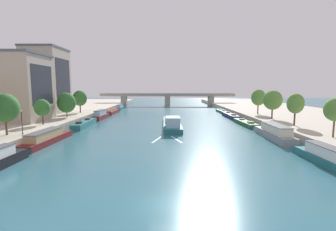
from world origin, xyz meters
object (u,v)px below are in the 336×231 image
object	(u,v)px
tree_left_distant	(81,98)
moored_boat_right_far	(246,123)
bridge_far	(168,98)
tree_left_far	(6,108)
barge_midriver	(173,123)
moored_boat_left_gap_after	(121,107)
moored_boat_left_second	(113,112)
moored_boat_left_near	(102,115)
moored_boat_left_far	(48,138)
lamppost_left_bank	(23,121)
tree_right_distant	(297,104)
moored_boat_right_near	(325,156)
moored_boat_right_midway	(275,133)
moored_boat_left_lone	(86,124)
tree_left_past_mid	(43,108)
tree_right_third	(274,100)
tree_right_midway	(260,98)
tree_left_midway	(68,103)
moored_boat_right_end	(222,111)
moored_boat_right_second	(231,116)

from	to	relation	value
tree_left_distant	moored_boat_right_far	bearing A→B (deg)	-15.60
tree_left_distant	bridge_far	size ratio (longest dim) A/B	0.10
tree_left_far	barge_midriver	bearing A→B (deg)	34.33
barge_midriver	moored_boat_right_far	size ratio (longest dim) A/B	1.72
barge_midriver	moored_boat_left_gap_after	size ratio (longest dim) A/B	2.32
bridge_far	moored_boat_left_second	bearing A→B (deg)	-120.32
moored_boat_left_near	bridge_far	distance (m)	55.46
moored_boat_left_far	lamppost_left_bank	distance (m)	4.83
tree_right_distant	moored_boat_right_near	bearing A→B (deg)	-108.18
moored_boat_left_gap_after	tree_right_distant	bearing A→B (deg)	-49.39
moored_boat_left_second	tree_left_far	world-z (taller)	tree_left_far
moored_boat_right_midway	moored_boat_left_lone	bearing A→B (deg)	160.81
moored_boat_left_gap_after	tree_left_past_mid	size ratio (longest dim) A/B	1.85
tree_right_third	tree_right_midway	xyz separation A→B (m)	(0.39, 10.63, 0.18)
moored_boat_left_near	moored_boat_right_midway	world-z (taller)	moored_boat_right_midway
moored_boat_left_second	tree_left_distant	distance (m)	16.84
moored_boat_left_near	moored_boat_left_second	size ratio (longest dim) A/B	0.79
moored_boat_left_lone	tree_left_midway	distance (m)	8.39
tree_right_midway	moored_boat_right_end	bearing A→B (deg)	106.34
moored_boat_right_far	moored_boat_left_second	bearing A→B (deg)	145.96
barge_midriver	tree_left_far	xyz separation A→B (m)	(-27.87, -19.03, 5.42)
moored_boat_right_midway	tree_left_distant	bearing A→B (deg)	147.97
moored_boat_right_near	moored_boat_right_midway	size ratio (longest dim) A/B	0.72
moored_boat_left_near	tree_left_distant	xyz separation A→B (m)	(-6.87, 1.71, 5.13)
moored_boat_left_second	tree_left_far	bearing A→B (deg)	-96.81
moored_boat_right_end	tree_right_third	distance (m)	32.73
moored_boat_left_near	moored_boat_right_second	world-z (taller)	moored_boat_left_near
tree_left_far	moored_boat_left_near	bearing A→B (deg)	79.53
barge_midriver	moored_boat_right_midway	world-z (taller)	barge_midriver
moored_boat_left_lone	moored_boat_left_near	xyz separation A→B (m)	(0.20, 13.88, 0.49)
moored_boat_right_near	moored_boat_right_far	xyz separation A→B (m)	(0.11, 31.56, -0.49)
moored_boat_right_end	bridge_far	distance (m)	39.04
tree_right_distant	bridge_far	xyz separation A→B (m)	(-26.58, 75.30, -2.10)
barge_midriver	moored_boat_left_lone	world-z (taller)	barge_midriver
barge_midriver	lamppost_left_bank	xyz separation A→B (m)	(-25.60, -18.42, 3.16)
moored_boat_left_gap_after	lamppost_left_bank	bearing A→B (deg)	-93.42
moored_boat_right_far	moored_boat_left_lone	bearing A→B (deg)	-176.79
moored_boat_left_second	tree_left_midway	bearing A→B (deg)	-102.11
moored_boat_left_near	tree_left_midway	xyz separation A→B (m)	(-5.97, -10.41, 4.53)
moored_boat_right_midway	bridge_far	world-z (taller)	bridge_far
moored_boat_right_end	tree_right_distant	bearing A→B (deg)	-82.31
moored_boat_right_far	tree_left_far	distance (m)	52.25
moored_boat_left_near	moored_boat_right_end	xyz separation A→B (m)	(41.23, 18.68, -0.66)
barge_midriver	moored_boat_left_far	xyz separation A→B (m)	(-22.03, -17.44, 0.05)
moored_boat_right_end	tree_left_far	world-z (taller)	tree_left_far
moored_boat_left_near	tree_left_past_mid	distance (m)	23.60
moored_boat_left_far	moored_boat_right_near	distance (m)	42.48
tree_left_past_mid	tree_right_third	world-z (taller)	tree_right_third
moored_boat_right_far	tree_left_far	bearing A→B (deg)	-154.77
moored_boat_right_near	moored_boat_right_midway	world-z (taller)	moored_boat_right_midway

